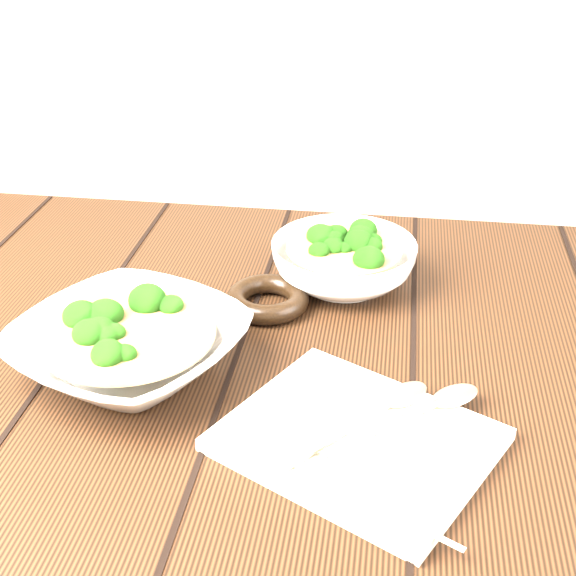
{
  "coord_description": "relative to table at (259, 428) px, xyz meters",
  "views": [
    {
      "loc": [
        0.15,
        -0.77,
        1.26
      ],
      "look_at": [
        0.03,
        0.06,
        0.8
      ],
      "focal_mm": 50.0,
      "sensor_mm": 36.0,
      "label": 1
    }
  ],
  "objects": [
    {
      "name": "napkin",
      "position": [
        0.13,
        -0.16,
        0.13
      ],
      "size": [
        0.31,
        0.29,
        0.01
      ],
      "primitive_type": "cube",
      "rotation": [
        0.0,
        0.0,
        -0.49
      ],
      "color": "beige",
      "rests_on": "table"
    },
    {
      "name": "table",
      "position": [
        0.0,
        0.0,
        0.0
      ],
      "size": [
        1.2,
        0.8,
        0.75
      ],
      "color": "#311B0E",
      "rests_on": "ground"
    },
    {
      "name": "trivet",
      "position": [
        -0.0,
        0.09,
        0.13
      ],
      "size": [
        0.14,
        0.14,
        0.03
      ],
      "primitive_type": "torus",
      "rotation": [
        0.0,
        0.0,
        0.4
      ],
      "color": "black",
      "rests_on": "table"
    },
    {
      "name": "spoon_left",
      "position": [
        0.15,
        -0.12,
        0.14
      ],
      "size": [
        0.14,
        0.17,
        0.01
      ],
      "color": "#A6A293",
      "rests_on": "napkin"
    },
    {
      "name": "soup_bowl_front",
      "position": [
        -0.13,
        -0.07,
        0.15
      ],
      "size": [
        0.32,
        0.32,
        0.07
      ],
      "color": "silver",
      "rests_on": "table"
    },
    {
      "name": "soup_bowl_back",
      "position": [
        0.09,
        0.17,
        0.15
      ],
      "size": [
        0.24,
        0.24,
        0.07
      ],
      "color": "silver",
      "rests_on": "table"
    },
    {
      "name": "spoon_right",
      "position": [
        0.19,
        -0.11,
        0.14
      ],
      "size": [
        0.16,
        0.15,
        0.01
      ],
      "color": "#A6A293",
      "rests_on": "napkin"
    }
  ]
}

